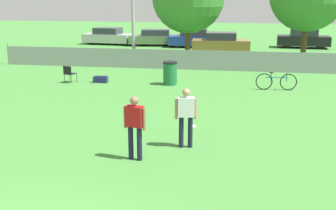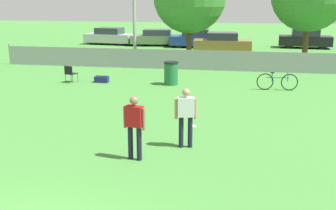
# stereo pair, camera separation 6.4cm
# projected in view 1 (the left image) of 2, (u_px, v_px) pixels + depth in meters

# --- Properties ---
(fence_backline) EXTENTS (20.37, 0.07, 1.21)m
(fence_backline) POSITION_uv_depth(u_px,v_px,m) (175.00, 60.00, 23.50)
(fence_backline) COLOR gray
(fence_backline) RESTS_ON ground_plane
(player_receiver_white) EXTENTS (0.60, 0.30, 1.64)m
(player_receiver_white) POSITION_uv_depth(u_px,v_px,m) (186.00, 113.00, 11.28)
(player_receiver_white) COLOR #191933
(player_receiver_white) RESTS_ON ground_plane
(player_thrower_red) EXTENTS (0.59, 0.31, 1.64)m
(player_thrower_red) POSITION_uv_depth(u_px,v_px,m) (135.00, 123.00, 10.42)
(player_thrower_red) COLOR #191933
(player_thrower_red) RESTS_ON ground_plane
(frisbee_disc) EXTENTS (0.26, 0.26, 0.03)m
(frisbee_disc) POSITION_uv_depth(u_px,v_px,m) (192.00, 126.00, 13.34)
(frisbee_disc) COLOR white
(frisbee_disc) RESTS_ON ground_plane
(folding_chair_sideline) EXTENTS (0.56, 0.56, 0.81)m
(folding_chair_sideline) POSITION_uv_depth(u_px,v_px,m) (69.00, 73.00, 19.91)
(folding_chair_sideline) COLOR #333338
(folding_chair_sideline) RESTS_ON ground_plane
(bicycle_sideline) EXTENTS (1.78, 0.44, 0.78)m
(bicycle_sideline) POSITION_uv_depth(u_px,v_px,m) (276.00, 81.00, 18.38)
(bicycle_sideline) COLOR black
(bicycle_sideline) RESTS_ON ground_plane
(trash_bin) EXTENTS (0.67, 0.67, 1.07)m
(trash_bin) POSITION_uv_depth(u_px,v_px,m) (170.00, 73.00, 19.44)
(trash_bin) COLOR #1E6638
(trash_bin) RESTS_ON ground_plane
(gear_bag_sideline) EXTENTS (0.65, 0.35, 0.32)m
(gear_bag_sideline) POSITION_uv_depth(u_px,v_px,m) (101.00, 79.00, 20.04)
(gear_bag_sideline) COLOR navy
(gear_bag_sideline) RESTS_ON ground_plane
(parked_car_silver) EXTENTS (4.24, 2.19, 1.39)m
(parked_car_silver) POSITION_uv_depth(u_px,v_px,m) (108.00, 36.00, 35.51)
(parked_car_silver) COLOR black
(parked_car_silver) RESTS_ON ground_plane
(parked_car_olive) EXTENTS (4.51, 2.29, 1.32)m
(parked_car_olive) POSITION_uv_depth(u_px,v_px,m) (156.00, 38.00, 34.65)
(parked_car_olive) COLOR black
(parked_car_olive) RESTS_ON ground_plane
(parked_car_blue) EXTENTS (4.07, 2.01, 1.45)m
(parked_car_blue) POSITION_uv_depth(u_px,v_px,m) (194.00, 38.00, 33.50)
(parked_car_blue) COLOR black
(parked_car_blue) RESTS_ON ground_plane
(parked_car_tan) EXTENTS (4.20, 2.03, 1.46)m
(parked_car_tan) POSITION_uv_depth(u_px,v_px,m) (221.00, 43.00, 30.32)
(parked_car_tan) COLOR black
(parked_car_tan) RESTS_ON ground_plane
(parked_car_dark) EXTENTS (4.10, 1.91, 1.50)m
(parked_car_dark) POSITION_uv_depth(u_px,v_px,m) (303.00, 39.00, 33.06)
(parked_car_dark) COLOR black
(parked_car_dark) RESTS_ON ground_plane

